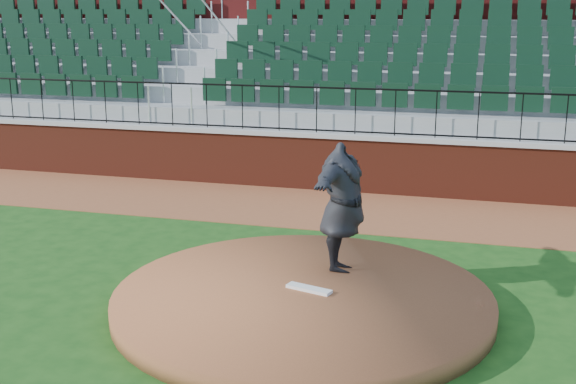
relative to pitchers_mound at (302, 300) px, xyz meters
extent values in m
plane|color=#194714|center=(-0.57, -0.21, -0.12)|extent=(90.00, 90.00, 0.00)
cube|color=brown|center=(-0.57, 5.19, -0.12)|extent=(34.00, 3.20, 0.01)
cube|color=maroon|center=(-0.57, 6.79, 0.47)|extent=(34.00, 0.35, 1.20)
cube|color=#B7B7B7|center=(-0.57, 6.79, 1.12)|extent=(34.00, 0.45, 0.10)
cube|color=maroon|center=(-0.57, 12.32, 2.62)|extent=(34.00, 0.50, 5.50)
cylinder|color=brown|center=(0.00, 0.00, 0.00)|extent=(5.16, 5.16, 0.25)
cube|color=white|center=(0.07, 0.07, 0.15)|extent=(0.67, 0.33, 0.04)
imported|color=black|center=(0.33, 0.99, 1.08)|extent=(0.69, 2.36, 1.91)
camera|label=1|loc=(2.33, -9.09, 3.87)|focal=45.88mm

